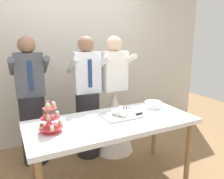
% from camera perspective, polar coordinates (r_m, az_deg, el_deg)
% --- Properties ---
extents(rear_wall, '(5.20, 0.10, 2.90)m').
position_cam_1_polar(rear_wall, '(3.59, -10.71, 10.25)').
color(rear_wall, beige).
rests_on(rear_wall, ground_plane).
extents(dessert_table, '(1.80, 0.80, 0.78)m').
position_cam_1_polar(dessert_table, '(2.39, 0.07, -9.69)').
color(dessert_table, silver).
rests_on(dessert_table, ground_plane).
extents(cupcake_stand, '(0.23, 0.23, 0.31)m').
position_cam_1_polar(cupcake_stand, '(2.13, -15.76, -7.73)').
color(cupcake_stand, '#D83F4C').
rests_on(cupcake_stand, dessert_table).
extents(main_cake_tray, '(0.43, 0.31, 0.13)m').
position_cam_1_polar(main_cake_tray, '(2.46, 2.38, -6.19)').
color(main_cake_tray, silver).
rests_on(main_cake_tray, dessert_table).
extents(plate_stack, '(0.21, 0.21, 0.08)m').
position_cam_1_polar(plate_stack, '(2.81, 10.64, -3.87)').
color(plate_stack, white).
rests_on(plate_stack, dessert_table).
extents(person_groom, '(0.49, 0.51, 1.66)m').
position_cam_1_polar(person_groom, '(3.00, -6.38, -3.93)').
color(person_groom, '#232328').
rests_on(person_groom, ground_plane).
extents(person_bride, '(0.56, 0.56, 1.66)m').
position_cam_1_polar(person_bride, '(3.16, 0.51, -6.07)').
color(person_bride, white).
rests_on(person_bride, ground_plane).
extents(person_guest, '(0.48, 0.50, 1.66)m').
position_cam_1_polar(person_guest, '(2.99, -20.10, -4.76)').
color(person_guest, '#232328').
rests_on(person_guest, ground_plane).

